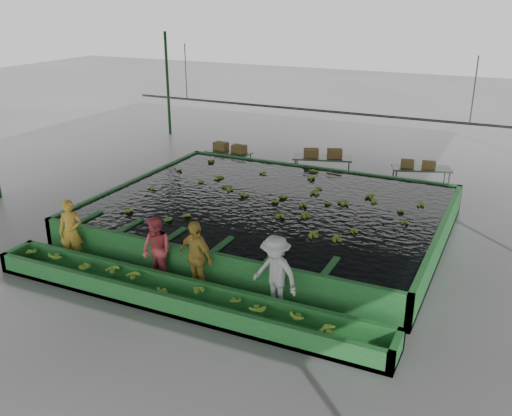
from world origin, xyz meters
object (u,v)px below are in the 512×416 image
at_px(flotation_tank, 270,215).
at_px(packing_table_right, 420,180).
at_px(packing_table_mid, 322,170).
at_px(worker_b, 157,251).
at_px(box_stack_mid, 323,157).
at_px(sorting_trough, 178,296).
at_px(box_stack_right, 418,168).
at_px(box_stack_left, 230,151).
at_px(worker_c, 196,257).
at_px(worker_d, 275,274).
at_px(packing_table_left, 229,162).
at_px(worker_a, 71,231).

bearing_deg(flotation_tank, packing_table_right, 57.41).
xyz_separation_m(flotation_tank, packing_table_mid, (-0.10, 4.99, 0.05)).
relative_size(worker_b, box_stack_mid, 1.19).
relative_size(sorting_trough, packing_table_mid, 4.59).
relative_size(packing_table_right, box_stack_mid, 1.43).
bearing_deg(box_stack_right, packing_table_right, 38.52).
height_order(packing_table_right, box_stack_left, box_stack_left).
bearing_deg(packing_table_right, worker_c, -109.56).
distance_m(worker_d, packing_table_mid, 9.54).
height_order(worker_c, packing_table_left, worker_c).
distance_m(worker_c, packing_table_right, 10.29).
bearing_deg(packing_table_right, box_stack_mid, -172.76).
height_order(packing_table_mid, box_stack_mid, box_stack_mid).
bearing_deg(packing_table_right, worker_b, -115.12).
distance_m(packing_table_left, packing_table_mid, 3.83).
bearing_deg(box_stack_right, worker_a, -126.59).
relative_size(flotation_tank, box_stack_left, 7.12).
bearing_deg(flotation_tank, box_stack_mid, 90.97).
xyz_separation_m(flotation_tank, worker_d, (2.04, -4.30, 0.45)).
distance_m(flotation_tank, packing_table_left, 6.09).
height_order(worker_c, box_stack_mid, worker_c).
height_order(flotation_tank, box_stack_right, box_stack_right).
bearing_deg(flotation_tank, sorting_trough, -90.00).
bearing_deg(packing_table_right, packing_table_left, -174.40).
bearing_deg(sorting_trough, worker_b, 143.90).
relative_size(flotation_tank, packing_table_mid, 4.59).
bearing_deg(box_stack_mid, flotation_tank, -89.03).
bearing_deg(worker_c, flotation_tank, 106.50).
bearing_deg(packing_table_left, worker_d, -56.40).
relative_size(sorting_trough, packing_table_right, 4.95).
distance_m(packing_table_mid, box_stack_left, 3.80).
bearing_deg(worker_c, worker_a, -163.54).
bearing_deg(box_stack_left, flotation_tank, -50.68).
xyz_separation_m(worker_b, packing_table_right, (4.54, 9.69, -0.38)).
bearing_deg(packing_table_mid, packing_table_right, 6.46).
xyz_separation_m(worker_b, box_stack_mid, (1.01, 9.24, 0.15)).
height_order(packing_table_right, box_stack_right, box_stack_right).
height_order(worker_a, worker_d, worker_d).
height_order(worker_d, box_stack_mid, worker_d).
relative_size(sorting_trough, worker_c, 5.55).
xyz_separation_m(sorting_trough, worker_a, (-3.80, 0.80, 0.60)).
relative_size(worker_d, box_stack_right, 1.52).
distance_m(box_stack_left, box_stack_mid, 3.80).
height_order(box_stack_mid, box_stack_right, box_stack_mid).
xyz_separation_m(sorting_trough, box_stack_right, (3.33, 10.39, 0.67)).
relative_size(flotation_tank, packing_table_right, 4.95).
height_order(sorting_trough, packing_table_right, packing_table_right).
xyz_separation_m(sorting_trough, packing_table_right, (3.44, 10.49, 0.21)).
bearing_deg(box_stack_left, worker_c, -66.75).
xyz_separation_m(worker_c, box_stack_right, (3.32, 9.59, 0.02)).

